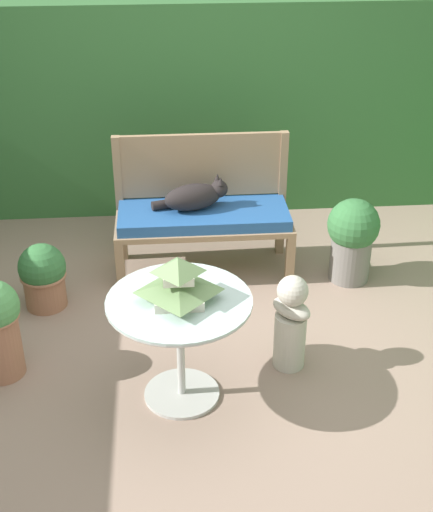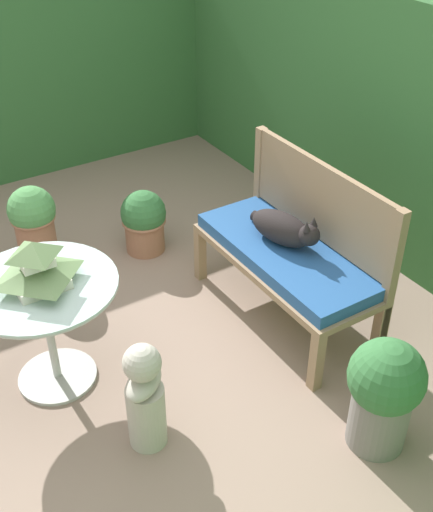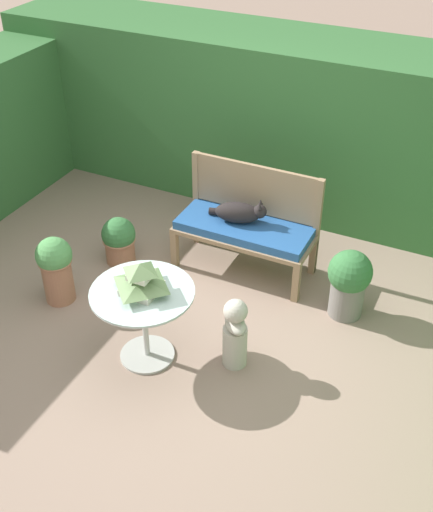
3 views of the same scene
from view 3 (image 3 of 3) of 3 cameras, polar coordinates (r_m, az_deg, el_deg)
The scene contains 11 objects.
ground at distance 5.30m, azimuth -3.23°, elevation -6.87°, with size 30.00×30.00×0.00m, color gray.
foliage_hedge_back at distance 6.80m, azimuth 6.93°, elevation 11.75°, with size 6.40×1.09×1.71m, color #336633.
garden_bench at distance 5.74m, azimuth 2.46°, elevation 2.16°, with size 1.25×0.51×0.49m.
bench_backrest at distance 5.79m, azimuth 3.47°, elevation 5.49°, with size 1.25×0.06×0.96m.
cat at distance 5.69m, azimuth 2.06°, elevation 3.90°, with size 0.55×0.29×0.23m.
patio_table at distance 4.79m, azimuth -6.53°, elevation -4.39°, with size 0.78×0.78×0.65m.
pagoda_birdhouse at distance 4.64m, azimuth -6.73°, elevation -2.10°, with size 0.34×0.34×0.25m.
garden_bust at distance 4.84m, azimuth 1.66°, elevation -6.85°, with size 0.27×0.29×0.61m.
potted_plant_bench_left at distance 5.59m, azimuth -14.09°, elevation -0.93°, with size 0.31×0.31×0.62m.
potted_plant_bench_right at distance 5.38m, azimuth 11.68°, elevation -2.19°, with size 0.37×0.37×0.62m.
potted_plant_table_far at distance 6.02m, azimuth -8.65°, elevation 1.43°, with size 0.32×0.32×0.46m.
Camera 3 is at (1.96, -3.39, 3.57)m, focal length 45.00 mm.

